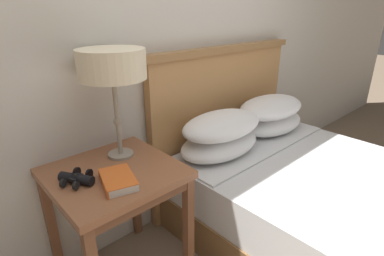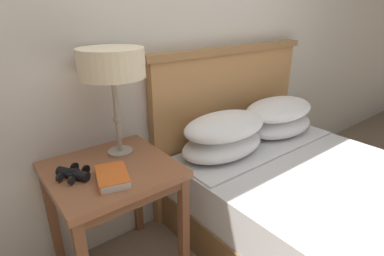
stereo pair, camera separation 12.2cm
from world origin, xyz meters
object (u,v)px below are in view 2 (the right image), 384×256
(table_lamp, at_px, (112,66))
(binoculars_pair, at_px, (73,174))
(nightstand, at_px, (112,182))
(bed, at_px, (333,211))
(book_on_nightstand, at_px, (112,177))

(table_lamp, height_order, binoculars_pair, table_lamp)
(nightstand, xyz_separation_m, table_lamp, (0.11, 0.10, 0.55))
(bed, distance_m, book_on_nightstand, 1.26)
(table_lamp, bearing_deg, bed, -38.40)
(nightstand, xyz_separation_m, bed, (1.04, -0.64, -0.28))
(bed, height_order, binoculars_pair, bed)
(nightstand, relative_size, book_on_nightstand, 2.92)
(nightstand, distance_m, bed, 1.26)
(binoculars_pair, bearing_deg, book_on_nightstand, -44.69)
(nightstand, distance_m, binoculars_pair, 0.21)
(table_lamp, bearing_deg, book_on_nightstand, -122.89)
(bed, distance_m, table_lamp, 1.46)
(bed, height_order, book_on_nightstand, bed)
(table_lamp, height_order, book_on_nightstand, table_lamp)
(nightstand, bearing_deg, book_on_nightstand, -109.43)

